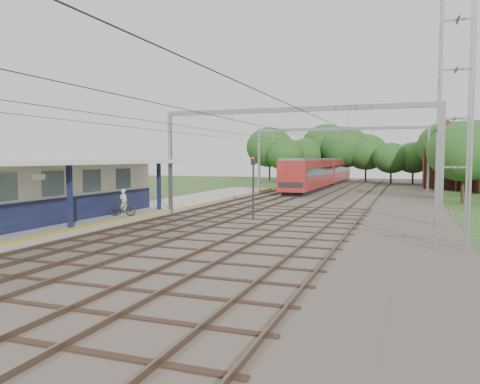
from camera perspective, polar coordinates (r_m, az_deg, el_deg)
The scene contains 15 objects.
ground at distance 17.24m, azimuth -17.60°, elevation -9.03°, with size 160.00×160.00×0.00m, color #2D4C1E.
ballast_bed at distance 43.91m, azimuth 11.60°, elevation -0.95°, with size 18.00×90.00×0.10m, color #473D33.
platform at distance 32.78m, azimuth -13.12°, elevation -2.45°, with size 5.00×52.00×0.35m, color gray.
yellow_stripe at distance 31.59m, azimuth -9.70°, elevation -2.31°, with size 0.45×52.00×0.01m, color yellow.
station_building at distance 27.97m, azimuth -23.42°, elevation 0.05°, with size 3.41×18.00×3.40m.
canopy at distance 26.42m, azimuth -23.25°, elevation 3.31°, with size 6.40×20.00×3.44m.
rail_tracks at distance 44.32m, azimuth 8.40°, elevation -0.70°, with size 11.80×88.00×0.15m.
catenary_system at distance 39.21m, azimuth 9.82°, elevation 6.47°, with size 17.22×88.00×7.00m.
lattice_pylon at distance 21.46m, azimuth 24.73°, elevation 9.46°, with size 1.30×1.30×12.00m.
tree_band at distance 70.71m, azimuth 14.73°, elevation 4.84°, with size 31.72×30.88×8.82m.
house_far at distance 65.54m, azimuth 24.95°, elevation 3.19°, with size 8.00×6.12×8.66m.
person at distance 29.79m, azimuth -14.00°, elevation -1.19°, with size 0.60×0.39×1.64m, color silver.
bicycle at distance 29.42m, azimuth -14.16°, elevation -1.85°, with size 0.49×1.73×1.04m, color black.
train at distance 63.14m, azimuth 10.07°, elevation 2.47°, with size 2.88×35.90×3.79m.
signal_post at distance 28.54m, azimuth 1.63°, elevation 1.24°, with size 0.31×0.29×3.99m.
Camera 1 is at (10.29, -13.29, 3.87)m, focal length 35.00 mm.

